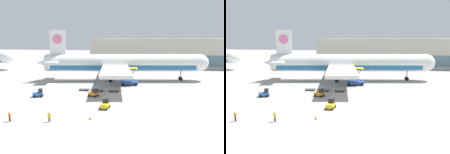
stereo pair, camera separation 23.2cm
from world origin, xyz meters
The scene contains 13 objects.
ground_plane centered at (0.00, 0.00, 0.00)m, with size 400.00×400.00×0.00m, color #9E9B93.
terminal_building centered at (26.61, 70.22, 6.99)m, with size 90.00×18.20×14.00m.
airplane_main centered at (0.83, 29.00, 5.84)m, with size 57.80×48.66×17.00m.
scissor_lift_loader centered at (4.38, 22.12, 2.03)m, with size 5.60×4.05×5.30m.
baggage_tug_foreground centered at (1.39, -1.37, 0.88)m, with size 1.91×2.61×2.00m.
baggage_tug_mid centered at (-3.10, 7.18, 0.88)m, with size 2.74×2.22×2.00m.
baggage_tug_far centered at (-16.63, 4.84, 0.88)m, with size 2.76×2.28×2.00m.
baggage_dolly_lead centered at (-7.24, 12.96, 0.39)m, with size 3.72×1.56×0.48m.
baggage_dolly_second centered at (-3.23, 12.55, 0.39)m, with size 3.72×1.56×0.48m.
baggage_dolly_third centered at (0.99, 12.87, 0.39)m, with size 3.72×1.56×0.48m.
ground_crew_near centered at (-6.82, -10.18, 1.10)m, with size 0.57×0.24×1.84m.
ground_crew_far centered at (-13.75, -11.09, 1.04)m, with size 0.57×0.26×1.76m.
traffic_cone_near centered at (-0.11, -7.88, 0.36)m, with size 0.40×0.40×0.73m.
Camera 2 is at (9.93, -43.96, 14.50)m, focal length 35.00 mm.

